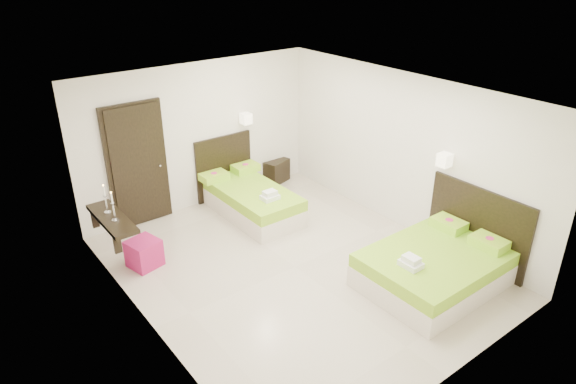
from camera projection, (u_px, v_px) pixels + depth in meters
floor at (295, 267)px, 7.67m from camera, size 5.50×5.50×0.00m
bed_single at (250, 197)px, 9.13m from camera, size 1.16×1.94×1.60m
bed_double at (437, 264)px, 7.21m from camera, size 1.94×1.65×1.60m
nightstand at (274, 170)px, 10.42m from camera, size 0.62×0.58×0.46m
ottoman at (144, 253)px, 7.62m from camera, size 0.51×0.51×0.42m
door at (138, 166)px, 8.48m from camera, size 1.02×0.15×2.14m
console_shelf at (111, 219)px, 7.31m from camera, size 0.35×1.20×0.78m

